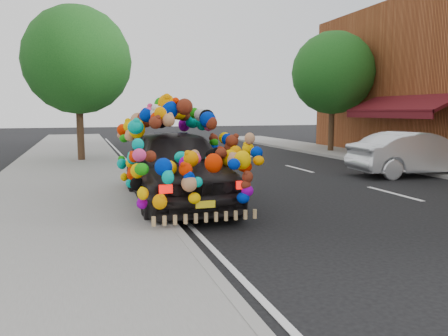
# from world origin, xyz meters

# --- Properties ---
(ground) EXTENTS (100.00, 100.00, 0.00)m
(ground) POSITION_xyz_m (0.00, 0.00, 0.00)
(ground) COLOR black
(ground) RESTS_ON ground
(sidewalk) EXTENTS (4.00, 60.00, 0.12)m
(sidewalk) POSITION_xyz_m (-4.30, 0.00, 0.06)
(sidewalk) COLOR gray
(sidewalk) RESTS_ON ground
(kerb) EXTENTS (0.15, 60.00, 0.13)m
(kerb) POSITION_xyz_m (-2.35, 0.00, 0.07)
(kerb) COLOR gray
(kerb) RESTS_ON ground
(footpath_far) EXTENTS (3.00, 40.00, 0.12)m
(footpath_far) POSITION_xyz_m (8.20, 3.00, 0.06)
(footpath_far) COLOR gray
(footpath_far) RESTS_ON ground
(lane_markings) EXTENTS (6.00, 50.00, 0.01)m
(lane_markings) POSITION_xyz_m (3.60, 0.00, 0.01)
(lane_markings) COLOR silver
(lane_markings) RESTS_ON ground
(tree_near_sidewalk) EXTENTS (4.20, 4.20, 6.13)m
(tree_near_sidewalk) POSITION_xyz_m (-3.80, 9.50, 4.02)
(tree_near_sidewalk) COLOR #332114
(tree_near_sidewalk) RESTS_ON ground
(tree_far_b) EXTENTS (4.00, 4.00, 5.90)m
(tree_far_b) POSITION_xyz_m (8.00, 10.00, 3.89)
(tree_far_b) COLOR #332114
(tree_far_b) RESTS_ON ground
(plush_art_car) EXTENTS (2.42, 5.15, 2.32)m
(plush_art_car) POSITION_xyz_m (-1.80, 0.61, 1.20)
(plush_art_car) COLOR black
(plush_art_car) RESTS_ON ground
(navy_sedan) EXTENTS (1.85, 4.22, 1.20)m
(navy_sedan) POSITION_xyz_m (-0.25, 7.26, 0.60)
(navy_sedan) COLOR black
(navy_sedan) RESTS_ON ground
(silver_hatchback) EXTENTS (4.39, 1.87, 1.41)m
(silver_hatchback) POSITION_xyz_m (6.37, 2.35, 0.70)
(silver_hatchback) COLOR silver
(silver_hatchback) RESTS_ON ground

